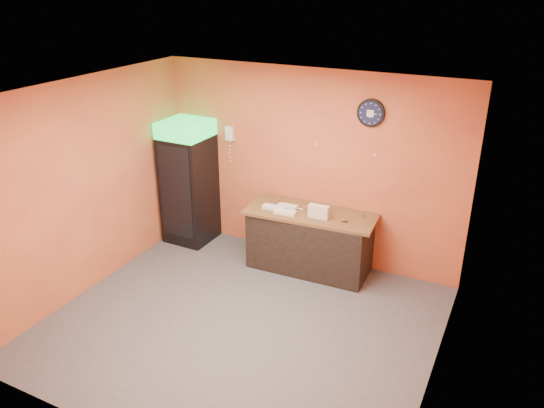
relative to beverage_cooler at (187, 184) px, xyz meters
The scene contains 15 objects.
floor 2.63m from the beverage_cooler, 40.98° to the right, with size 4.50×4.50×0.00m, color #47474C.
back_wall 1.94m from the beverage_cooler, 12.01° to the left, with size 4.50×0.02×2.80m, color #D0713A.
left_wall 1.72m from the beverage_cooler, 104.00° to the right, with size 0.02×4.00×2.80m, color #D0713A.
right_wall 4.43m from the beverage_cooler, 21.40° to the right, with size 0.02×4.00×2.80m, color #D0713A.
ceiling 3.07m from the beverage_cooler, 40.98° to the right, with size 4.50×4.00×0.02m, color white.
beverage_cooler is the anchor object (origin of this frame).
prep_counter 2.13m from the beverage_cooler, ahead, with size 1.68×0.75×0.84m, color black.
wall_clock 3.04m from the beverage_cooler, ahead, with size 0.37×0.06×0.37m.
wall_phone 1.04m from the beverage_cooler, 30.39° to the left, with size 0.12×0.10×0.22m.
butcher_paper 2.06m from the beverage_cooler, ahead, with size 1.82×0.76×0.04m, color brown.
sub_roll_stack 2.22m from the beverage_cooler, ahead, with size 0.29×0.10×0.18m.
wrapped_sandwich_left 1.55m from the beverage_cooler, ahead, with size 0.31×0.12×0.04m, color silver.
wrapped_sandwich_mid 1.77m from the beverage_cooler, ahead, with size 0.31×0.12×0.04m, color silver.
wrapped_sandwich_right 1.70m from the beverage_cooler, ahead, with size 0.29×0.11×0.04m, color silver.
kitchen_tool 1.96m from the beverage_cooler, ahead, with size 0.06×0.06×0.06m, color silver.
Camera 1 is at (2.73, -4.63, 3.93)m, focal length 35.00 mm.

